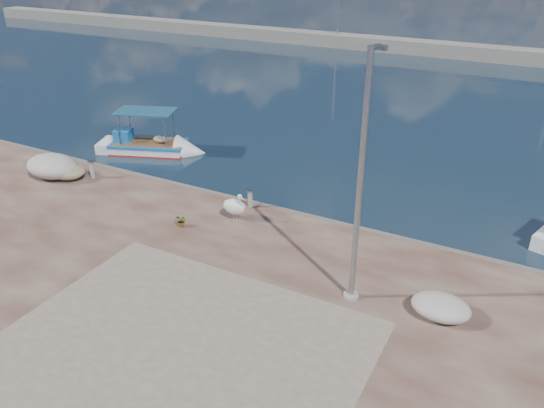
{
  "coord_description": "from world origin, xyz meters",
  "views": [
    {
      "loc": [
        7.83,
        -10.89,
        9.68
      ],
      "look_at": [
        0.0,
        3.8,
        1.3
      ],
      "focal_mm": 35.0,
      "sensor_mm": 36.0,
      "label": 1
    }
  ],
  "objects_px": {
    "pelican": "(235,206)",
    "lamp_post": "(360,192)",
    "boat_left": "(148,148)",
    "bollard_near": "(250,198)"
  },
  "relations": [
    {
      "from": "pelican",
      "to": "lamp_post",
      "type": "relative_size",
      "value": 0.17
    },
    {
      "from": "boat_left",
      "to": "lamp_post",
      "type": "bearing_deg",
      "value": -48.86
    },
    {
      "from": "boat_left",
      "to": "lamp_post",
      "type": "xyz_separation_m",
      "value": [
        13.52,
        -7.28,
        3.6
      ]
    },
    {
      "from": "lamp_post",
      "to": "bollard_near",
      "type": "bearing_deg",
      "value": 146.84
    },
    {
      "from": "boat_left",
      "to": "pelican",
      "type": "xyz_separation_m",
      "value": [
        8.16,
        -4.87,
        0.82
      ]
    },
    {
      "from": "bollard_near",
      "to": "lamp_post",
      "type": "bearing_deg",
      "value": -33.16
    },
    {
      "from": "pelican",
      "to": "bollard_near",
      "type": "xyz_separation_m",
      "value": [
        -0.02,
        1.11,
        -0.13
      ]
    },
    {
      "from": "boat_left",
      "to": "bollard_near",
      "type": "distance_m",
      "value": 8.99
    },
    {
      "from": "boat_left",
      "to": "pelican",
      "type": "height_order",
      "value": "boat_left"
    },
    {
      "from": "boat_left",
      "to": "lamp_post",
      "type": "height_order",
      "value": "lamp_post"
    }
  ]
}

